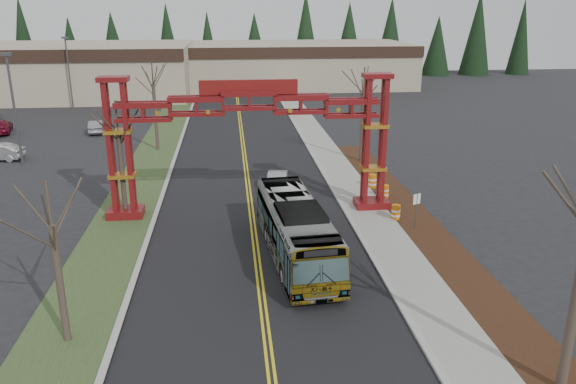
{
  "coord_description": "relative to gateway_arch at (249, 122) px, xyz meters",
  "views": [
    {
      "loc": [
        -1.21,
        -16.45,
        12.82
      ],
      "look_at": [
        1.81,
        12.25,
        3.26
      ],
      "focal_mm": 35.0,
      "sensor_mm": 36.0,
      "label": 1
    }
  ],
  "objects": [
    {
      "name": "parked_car_mid_a",
      "position": [
        -25.44,
        26.99,
        -5.25
      ],
      "size": [
        3.2,
        5.4,
        1.47
      ],
      "primitive_type": "imported",
      "rotation": [
        0.0,
        0.0,
        3.38
      ],
      "color": "maroon",
      "rests_on": "ground"
    },
    {
      "name": "curb_right",
      "position": [
        6.15,
        7.0,
        -5.91
      ],
      "size": [
        0.3,
        110.0,
        0.15
      ],
      "primitive_type": "cube",
      "color": "#ABABA5",
      "rests_on": "ground"
    },
    {
      "name": "barrel_north",
      "position": [
        9.1,
        4.12,
        -5.43
      ],
      "size": [
        0.6,
        0.6,
        1.11
      ],
      "color": "orange",
      "rests_on": "ground"
    },
    {
      "name": "lane_line_right",
      "position": [
        0.12,
        7.0,
        -5.96
      ],
      "size": [
        0.12,
        100.0,
        0.01
      ],
      "primitive_type": "cube",
      "color": "yellow",
      "rests_on": "road"
    },
    {
      "name": "silver_sedan",
      "position": [
        2.08,
        4.46,
        -5.32
      ],
      "size": [
        1.98,
        4.19,
        1.33
      ],
      "primitive_type": "imported",
      "rotation": [
        0.0,
        0.0,
        -0.15
      ],
      "color": "#A5A8AD",
      "rests_on": "ground"
    },
    {
      "name": "bare_tree_median_near",
      "position": [
        -8.0,
        -14.05,
        -1.2
      ],
      "size": [
        2.93,
        2.93,
        6.74
      ],
      "color": "#382D26",
      "rests_on": "ground"
    },
    {
      "name": "light_pole_near",
      "position": [
        -18.85,
        13.66,
        -0.59
      ],
      "size": [
        0.81,
        0.4,
        9.32
      ],
      "color": "#3F3F44",
      "rests_on": "ground"
    },
    {
      "name": "curb_left",
      "position": [
        -6.15,
        7.0,
        -5.91
      ],
      "size": [
        0.3,
        110.0,
        0.15
      ],
      "primitive_type": "cube",
      "color": "#ABABA5",
      "rests_on": "ground"
    },
    {
      "name": "retail_building_east",
      "position": [
        10.0,
        61.95,
        -2.47
      ],
      "size": [
        38.0,
        20.3,
        7.0
      ],
      "color": "tan",
      "rests_on": "ground"
    },
    {
      "name": "road",
      "position": [
        -0.0,
        7.0,
        -5.97
      ],
      "size": [
        12.0,
        110.0,
        0.02
      ],
      "primitive_type": "cube",
      "color": "black",
      "rests_on": "ground"
    },
    {
      "name": "grass_median",
      "position": [
        -8.0,
        7.0,
        -5.94
      ],
      "size": [
        4.0,
        110.0,
        0.08
      ],
      "primitive_type": "cube",
      "color": "#334321",
      "rests_on": "ground"
    },
    {
      "name": "sidewalk_right",
      "position": [
        7.6,
        7.0,
        -5.91
      ],
      "size": [
        2.6,
        110.0,
        0.14
      ],
      "primitive_type": "cube",
      "color": "gray",
      "rests_on": "ground"
    },
    {
      "name": "lane_line_left",
      "position": [
        -0.12,
        7.0,
        -5.96
      ],
      "size": [
        0.12,
        100.0,
        0.01
      ],
      "primitive_type": "cube",
      "color": "yellow",
      "rests_on": "road"
    },
    {
      "name": "light_pole_far",
      "position": [
        -21.75,
        42.02,
        -0.68
      ],
      "size": [
        0.79,
        0.4,
        9.16
      ],
      "color": "#3F3F44",
      "rests_on": "ground"
    },
    {
      "name": "barrel_mid",
      "position": [
        9.4,
        1.78,
        -5.47
      ],
      "size": [
        0.55,
        0.55,
        1.02
      ],
      "color": "orange",
      "rests_on": "ground"
    },
    {
      "name": "bare_tree_median_mid",
      "position": [
        -8.0,
        -0.0,
        -0.5
      ],
      "size": [
        2.98,
        2.98,
        7.48
      ],
      "color": "#382D26",
      "rests_on": "ground"
    },
    {
      "name": "conifer_treeline",
      "position": [
        0.25,
        74.0,
        0.5
      ],
      "size": [
        116.1,
        5.6,
        13.0
      ],
      "color": "black",
      "rests_on": "ground"
    },
    {
      "name": "landscape_strip",
      "position": [
        10.2,
        -8.0,
        -5.92
      ],
      "size": [
        2.6,
        50.0,
        0.12
      ],
      "primitive_type": "cube",
      "color": "black",
      "rests_on": "ground"
    },
    {
      "name": "barrel_south",
      "position": [
        8.97,
        -2.36,
        -5.46
      ],
      "size": [
        0.56,
        0.56,
        1.04
      ],
      "color": "orange",
      "rests_on": "ground"
    },
    {
      "name": "street_sign",
      "position": [
        9.67,
        -4.03,
        -4.34
      ],
      "size": [
        0.5,
        0.24,
        2.29
      ],
      "color": "#3F3F44",
      "rests_on": "ground"
    },
    {
      "name": "bare_tree_right_far",
      "position": [
        10.0,
        11.68,
        0.01
      ],
      "size": [
        3.09,
        3.09,
        8.08
      ],
      "color": "#382D26",
      "rests_on": "ground"
    },
    {
      "name": "parked_car_far_a",
      "position": [
        -15.37,
        26.24,
        -5.32
      ],
      "size": [
        1.96,
        4.2,
        1.33
      ],
      "primitive_type": "imported",
      "rotation": [
        0.0,
        0.0,
        3.28
      ],
      "color": "gray",
      "rests_on": "ground"
    },
    {
      "name": "retail_building_west",
      "position": [
        -30.0,
        53.96,
        -2.22
      ],
      "size": [
        46.0,
        22.3,
        7.5
      ],
      "color": "tan",
      "rests_on": "ground"
    },
    {
      "name": "gateway_arch",
      "position": [
        0.0,
        0.0,
        0.0
      ],
      "size": [
        18.2,
        1.6,
        8.9
      ],
      "color": "#5C0C11",
      "rests_on": "ground"
    },
    {
      "name": "bare_tree_median_far",
      "position": [
        -8.0,
        17.78,
        0.13
      ],
      "size": [
        3.09,
        3.09,
        8.2
      ],
      "color": "#382D26",
      "rests_on": "ground"
    },
    {
      "name": "transit_bus",
      "position": [
        2.08,
        -7.12,
        -4.4
      ],
      "size": [
        3.58,
        11.52,
        3.16
      ],
      "primitive_type": "imported",
      "rotation": [
        0.0,
        0.0,
        0.08
      ],
      "color": "#9FA1A6",
      "rests_on": "ground"
    }
  ]
}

